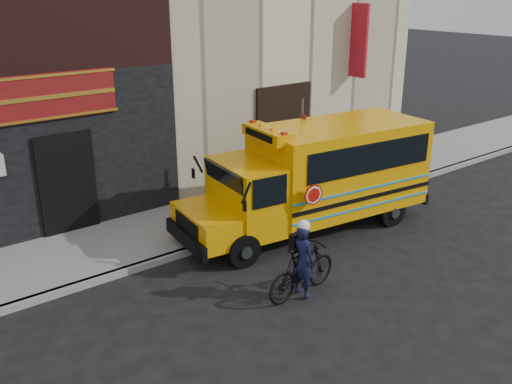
{
  "coord_description": "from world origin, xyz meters",
  "views": [
    {
      "loc": [
        -7.72,
        -8.25,
        6.21
      ],
      "look_at": [
        0.09,
        1.85,
        1.48
      ],
      "focal_mm": 40.0,
      "sensor_mm": 36.0,
      "label": 1
    }
  ],
  "objects": [
    {
      "name": "ground",
      "position": [
        0.0,
        0.0,
        0.0
      ],
      "size": [
        120.0,
        120.0,
        0.0
      ],
      "primitive_type": "plane",
      "color": "black",
      "rests_on": "ground"
    },
    {
      "name": "cyclist",
      "position": [
        -0.56,
        -0.56,
        0.79
      ],
      "size": [
        0.44,
        0.61,
        1.58
      ],
      "primitive_type": "imported",
      "rotation": [
        0.0,
        0.0,
        1.68
      ],
      "color": "black",
      "rests_on": "ground"
    },
    {
      "name": "bicycle",
      "position": [
        -0.5,
        -0.49,
        0.58
      ],
      "size": [
        1.96,
        0.71,
        1.15
      ],
      "primitive_type": "imported",
      "rotation": [
        0.0,
        0.0,
        1.66
      ],
      "color": "black",
      "rests_on": "ground"
    },
    {
      "name": "sign_pole",
      "position": [
        2.52,
        2.95,
        1.79
      ],
      "size": [
        0.1,
        0.28,
        3.26
      ],
      "color": "#383F3B",
      "rests_on": "ground"
    },
    {
      "name": "school_bus",
      "position": [
        2.2,
        1.9,
        1.51
      ],
      "size": [
        7.1,
        2.91,
        2.92
      ],
      "color": "black",
      "rests_on": "ground"
    },
    {
      "name": "sidewalk",
      "position": [
        0.0,
        4.1,
        0.07
      ],
      "size": [
        40.0,
        3.0,
        0.15
      ],
      "primitive_type": "cube",
      "color": "slate",
      "rests_on": "ground"
    },
    {
      "name": "curb",
      "position": [
        0.0,
        2.6,
        0.07
      ],
      "size": [
        40.0,
        0.2,
        0.15
      ],
      "primitive_type": "cube",
      "color": "gray",
      "rests_on": "ground"
    }
  ]
}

